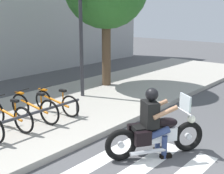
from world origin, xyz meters
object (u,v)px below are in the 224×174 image
bike_rack (22,118)px  street_lamp (81,24)px  rider (153,118)px  bicycle_2 (9,115)px  motorcycle (156,134)px  bicycle_3 (34,108)px  bicycle_4 (56,102)px

bike_rack → street_lamp: (3.20, 1.34, 1.95)m
rider → bicycle_2: size_ratio=0.89×
motorcycle → bicycle_2: motorcycle is taller
bicycle_3 → bike_rack: (-0.72, -0.55, 0.06)m
motorcycle → bike_rack: size_ratio=0.54×
rider → street_lamp: street_lamp is taller
motorcycle → bike_rack: 3.02m
bicycle_4 → bike_rack: bearing=-159.0°
bicycle_2 → motorcycle: bearing=-67.3°
bike_rack → bicycle_3: bearing=37.5°
motorcycle → rider: 0.38m
rider → bicycle_4: 3.23m
rider → street_lamp: 4.73m
motorcycle → street_lamp: street_lamp is taller
street_lamp → bicycle_4: bearing=-155.9°
bike_rack → rider: bearing=-64.0°
bike_rack → street_lamp: size_ratio=0.84×
street_lamp → bike_rack: bearing=-157.3°
bicycle_3 → rider: bearing=-79.8°
motorcycle → rider: bearing=143.9°
bike_rack → street_lamp: 3.98m
bicycle_2 → bike_rack: 0.56m
bicycle_3 → street_lamp: 3.29m
motorcycle → bike_rack: motorcycle is taller
rider → bike_rack: 2.96m
bicycle_3 → bicycle_4: (0.72, 0.00, -0.02)m
rider → bike_rack: size_ratio=0.42×
rider → bike_rack: rider is taller
bicycle_2 → bicycle_3: bearing=0.0°
rider → bicycle_3: rider is taller
street_lamp → motorcycle: bearing=-114.6°
bicycle_2 → street_lamp: bearing=13.8°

